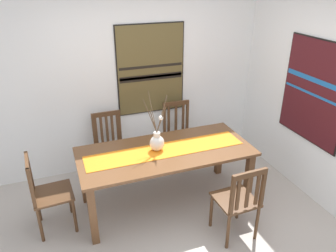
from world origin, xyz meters
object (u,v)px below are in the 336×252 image
Objects in this scene: chair_1 at (46,192)px; painting_on_side_wall at (314,92)px; centerpiece_vase at (157,141)px; chair_0 at (238,200)px; chair_2 at (110,145)px; chair_3 at (179,134)px; dining_table at (165,158)px; painting_on_back_wall at (151,70)px.

chair_1 is 3.31m from painting_on_side_wall.
painting_on_side_wall is at bearing -9.44° from centerpiece_vase.
chair_2 reaches higher than chair_0.
chair_3 is at bearing -0.92° from chair_2.
painting_on_side_wall is at bearing -5.56° from chair_1.
chair_2 is at bearing 154.22° from painting_on_side_wall.
centerpiece_vase is 0.73× the size of chair_1.
painting_on_side_wall is (2.31, -1.12, 0.86)m from chair_2.
painting_on_side_wall is (1.80, -0.29, 0.70)m from dining_table.
chair_3 reaches higher than chair_2.
painting_on_back_wall is at bearing 75.52° from centerpiece_vase.
chair_1 is at bearing 174.44° from painting_on_side_wall.
centerpiece_vase is (-0.09, 0.03, 0.22)m from dining_table.
painting_on_side_wall is at bearing -9.01° from dining_table.
painting_on_back_wall is at bearing 139.01° from painting_on_side_wall.
centerpiece_vase reaches higher than chair_3.
chair_0 is at bearing -80.09° from painting_on_back_wall.
painting_on_back_wall reaches higher than dining_table.
centerpiece_vase is 1.34m from chair_1.
dining_table is at bearing -17.73° from centerpiece_vase.
centerpiece_vase is 1.12m from chair_0.
chair_1 is 0.97× the size of chair_3.
centerpiece_vase reaches higher than dining_table.
chair_2 is at bearing -158.14° from painting_on_back_wall.
painting_on_back_wall reaches higher than centerpiece_vase.
chair_2 is 1.20m from painting_on_back_wall.
dining_table is at bearing -58.26° from chair_2.
chair_1 is (-1.28, -0.01, -0.39)m from centerpiece_vase.
chair_1 reaches higher than dining_table.
centerpiece_vase is 1.06m from chair_3.
chair_3 is 0.77× the size of painting_on_side_wall.
painting_on_back_wall is (0.28, 1.09, 0.54)m from centerpiece_vase.
chair_0 is at bearing -57.19° from dining_table.
chair_1 is at bearing -136.78° from chair_2.
dining_table is 2.20× the size of chair_1.
chair_0 is 1.64m from painting_on_side_wall.
chair_3 is 0.76× the size of painting_on_back_wall.
chair_3 is at bearing 90.74° from chair_0.
painting_on_back_wall is at bearing 80.43° from dining_table.
chair_0 is 0.96× the size of chair_3.
painting_on_side_wall is at bearing 22.57° from chair_0.
painting_on_side_wall is (1.89, -0.31, 0.48)m from centerpiece_vase.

